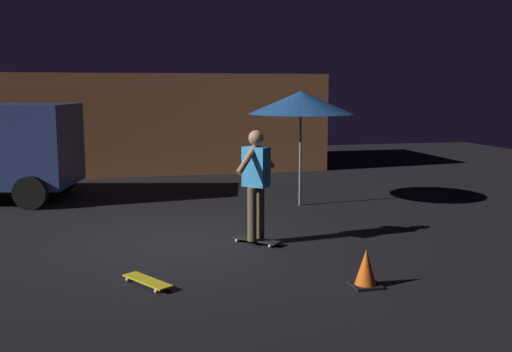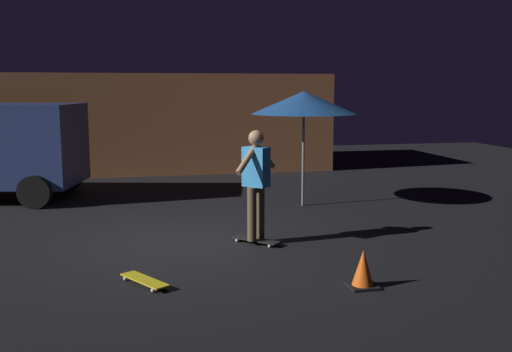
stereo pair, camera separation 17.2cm
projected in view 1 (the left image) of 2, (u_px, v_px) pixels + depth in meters
The scene contains 7 objects.
ground_plane at pixel (179, 241), 9.21m from camera, with size 28.00×28.00×0.00m, color black.
low_building at pixel (120, 121), 17.56m from camera, with size 11.48×4.29×2.74m.
patio_umbrella at pixel (301, 103), 11.71m from camera, with size 2.10×2.10×2.30m.
skateboard_ridden at pixel (256, 240), 9.06m from camera, with size 0.68×0.70×0.07m.
skateboard_spare at pixel (147, 281), 7.15m from camera, with size 0.58×0.77×0.07m.
skater at pixel (256, 177), 8.92m from camera, with size 0.77×0.74×1.67m.
traffic_cone at pixel (366, 269), 7.09m from camera, with size 0.34×0.34×0.46m.
Camera 1 is at (-0.90, -8.99, 2.38)m, focal length 41.53 mm.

